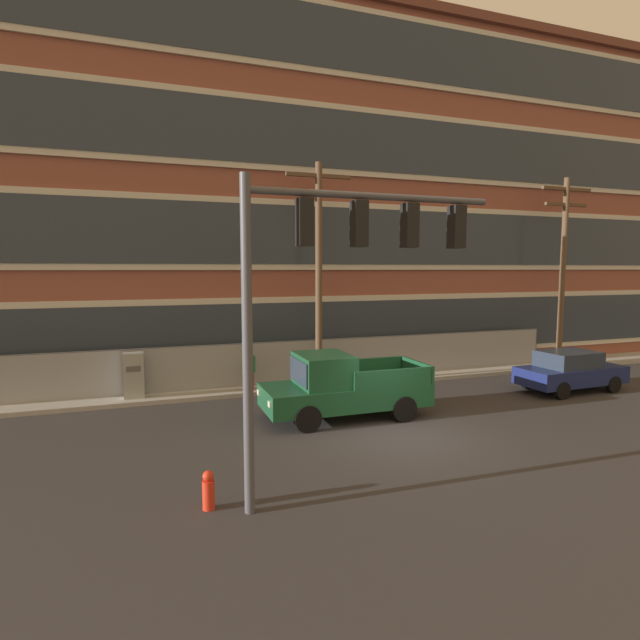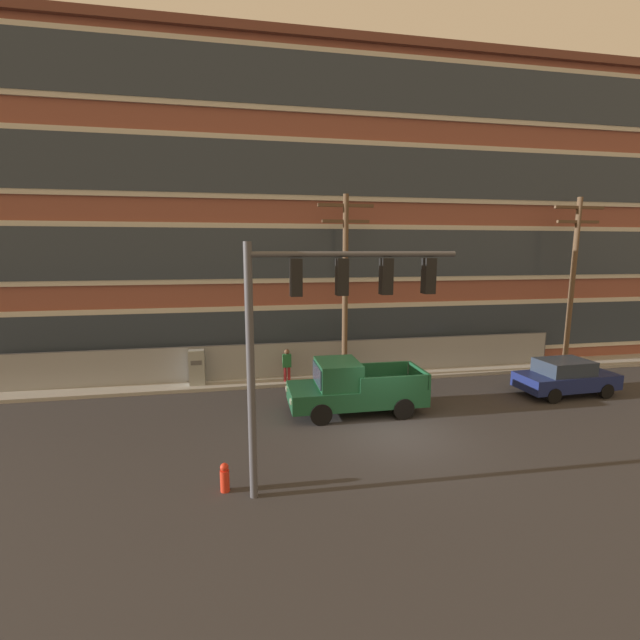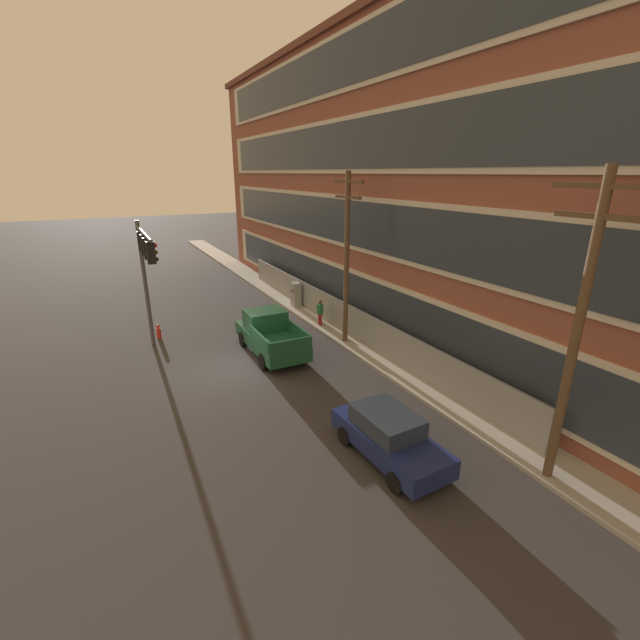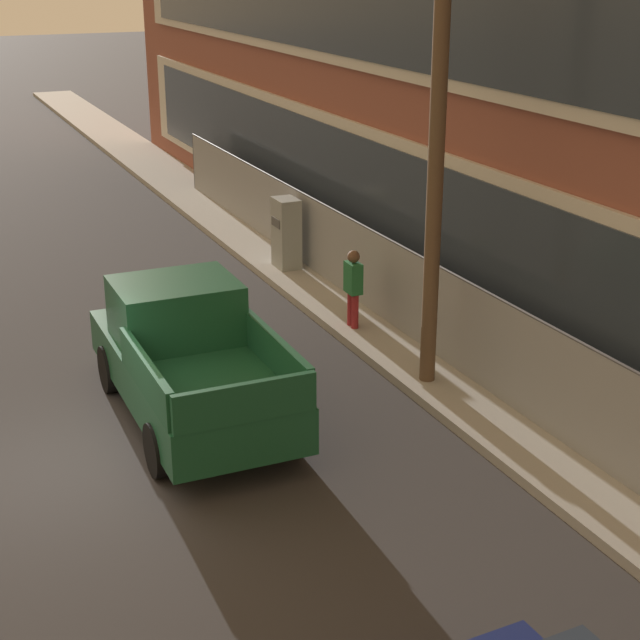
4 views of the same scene
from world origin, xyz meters
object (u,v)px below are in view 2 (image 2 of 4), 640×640
pedestrian_near_cabinet (287,364)px  sedan_navy (565,377)px  utility_pole_midblock (573,276)px  traffic_signal_mast (321,310)px  utility_pole_near_corner (345,280)px  fire_hydrant (225,477)px  pickup_truck_dark_green (353,388)px  electrical_cabinet (197,369)px

pedestrian_near_cabinet → sedan_navy: bearing=-17.2°
utility_pole_midblock → traffic_signal_mast: bearing=-148.8°
sedan_navy → pedestrian_near_cabinet: size_ratio=2.53×
utility_pole_near_corner → traffic_signal_mast: bearing=-107.5°
traffic_signal_mast → pedestrian_near_cabinet: 9.78m
utility_pole_near_corner → fire_hydrant: (-5.34, -8.68, -4.45)m
utility_pole_near_corner → utility_pole_midblock: bearing=-0.5°
traffic_signal_mast → utility_pole_midblock: bearing=31.2°
pickup_truck_dark_green → electrical_cabinet: bearing=145.9°
utility_pole_midblock → electrical_cabinet: utility_pole_midblock is taller
pickup_truck_dark_green → utility_pole_near_corner: bearing=80.8°
utility_pole_near_corner → fire_hydrant: size_ratio=11.16×
pickup_truck_dark_green → fire_hydrant: (-4.70, -4.71, -0.59)m
utility_pole_midblock → pedestrian_near_cabinet: 15.24m
pickup_truck_dark_green → electrical_cabinet: size_ratio=2.98×
utility_pole_near_corner → fire_hydrant: utility_pole_near_corner is taller
pickup_truck_dark_green → sedan_navy: 9.59m
traffic_signal_mast → sedan_navy: 13.56m
electrical_cabinet → utility_pole_near_corner: bearing=-1.9°
electrical_cabinet → fire_hydrant: size_ratio=2.26×
pickup_truck_dark_green → pedestrian_near_cabinet: pickup_truck_dark_green is taller
fire_hydrant → traffic_signal_mast: bearing=-8.9°
traffic_signal_mast → sedan_navy: size_ratio=1.50×
pickup_truck_dark_green → electrical_cabinet: (-6.19, 4.19, -0.08)m
traffic_signal_mast → utility_pole_midblock: (14.81, 8.96, 0.13)m
pickup_truck_dark_green → sedan_navy: (9.58, 0.28, -0.17)m
utility_pole_near_corner → fire_hydrant: bearing=-121.6°
utility_pole_near_corner → electrical_cabinet: 7.89m
utility_pole_midblock → fire_hydrant: utility_pole_midblock is taller
traffic_signal_mast → fire_hydrant: 5.07m
utility_pole_midblock → fire_hydrant: (-17.29, -8.57, -4.54)m
traffic_signal_mast → sedan_navy: (11.79, 5.38, -3.99)m
utility_pole_near_corner → electrical_cabinet: bearing=178.1°
pickup_truck_dark_green → fire_hydrant: 6.68m
pedestrian_near_cabinet → utility_pole_midblock: bearing=-0.2°
traffic_signal_mast → utility_pole_near_corner: size_ratio=0.74×
pedestrian_near_cabinet → electrical_cabinet: bearing=176.0°
traffic_signal_mast → fire_hydrant: bearing=171.1°
pickup_truck_dark_green → utility_pole_midblock: (12.60, 3.86, 3.95)m
pickup_truck_dark_green → electrical_cabinet: 7.47m
sedan_navy → electrical_cabinet: electrical_cabinet is taller
traffic_signal_mast → electrical_cabinet: size_ratio=3.64×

